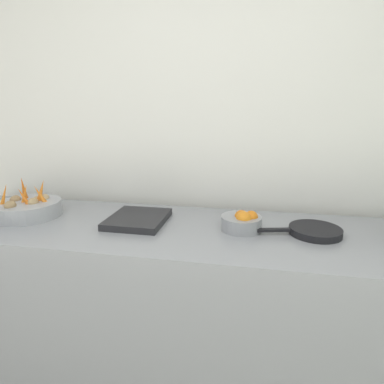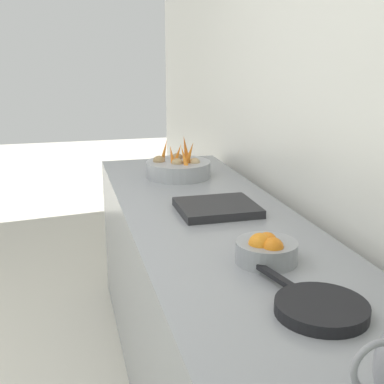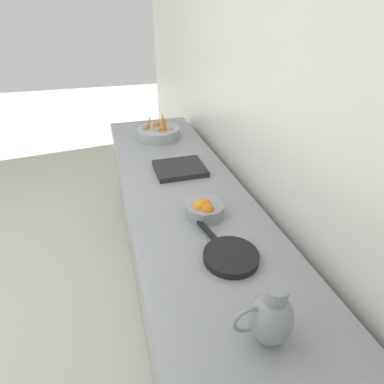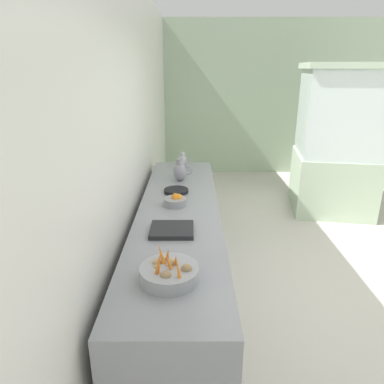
% 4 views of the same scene
% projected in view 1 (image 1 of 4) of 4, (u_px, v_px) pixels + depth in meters
% --- Properties ---
extents(tile_wall_left, '(0.10, 7.94, 3.00)m').
position_uv_depth(tile_wall_left, '(323.00, 108.00, 1.82)').
color(tile_wall_left, white).
rests_on(tile_wall_left, ground_plane).
extents(prep_counter, '(0.74, 3.32, 0.89)m').
position_uv_depth(prep_counter, '(224.00, 307.00, 1.72)').
color(prep_counter, gray).
rests_on(prep_counter, ground_plane).
extents(vegetable_colander, '(0.36, 0.36, 0.22)m').
position_uv_depth(vegetable_colander, '(28.00, 208.00, 1.83)').
color(vegetable_colander, '#9EA0A5').
rests_on(vegetable_colander, prep_counter).
extents(orange_bowl, '(0.21, 0.21, 0.11)m').
position_uv_depth(orange_bowl, '(242.00, 222.00, 1.61)').
color(orange_bowl, gray).
rests_on(orange_bowl, prep_counter).
extents(counter_sink_basin, '(0.34, 0.30, 0.04)m').
position_uv_depth(counter_sink_basin, '(138.00, 219.00, 1.73)').
color(counter_sink_basin, '#232326').
rests_on(counter_sink_basin, prep_counter).
extents(skillet_on_counter, '(0.25, 0.41, 0.03)m').
position_uv_depth(skillet_on_counter, '(314.00, 231.00, 1.56)').
color(skillet_on_counter, black).
rests_on(skillet_on_counter, prep_counter).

